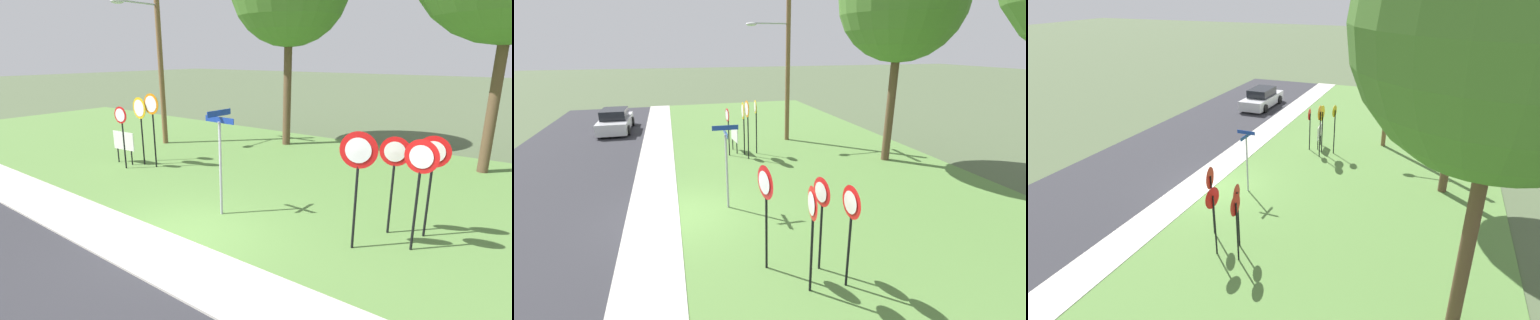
% 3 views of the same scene
% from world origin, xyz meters
% --- Properties ---
extents(ground_plane, '(160.00, 160.00, 0.00)m').
position_xyz_m(ground_plane, '(0.00, 0.00, 0.00)').
color(ground_plane, '#4C5B3D').
extents(sidewalk_strip, '(44.00, 1.60, 0.06)m').
position_xyz_m(sidewalk_strip, '(0.00, -0.80, 0.03)').
color(sidewalk_strip, '#BCB7AD').
rests_on(sidewalk_strip, ground_plane).
extents(grass_median, '(44.00, 12.00, 0.04)m').
position_xyz_m(grass_median, '(0.00, 6.00, 0.02)').
color(grass_median, '#567F3D').
rests_on(grass_median, ground_plane).
extents(stop_sign_near_left, '(0.80, 0.11, 2.58)m').
position_xyz_m(stop_sign_near_left, '(-5.68, 3.31, 1.93)').
color(stop_sign_near_left, black).
rests_on(stop_sign_near_left, grass_median).
extents(stop_sign_near_right, '(0.62, 0.11, 2.63)m').
position_xyz_m(stop_sign_near_right, '(-5.78, 3.95, 1.91)').
color(stop_sign_near_right, black).
rests_on(stop_sign_near_right, grass_median).
extents(stop_sign_far_left, '(0.75, 0.10, 2.75)m').
position_xyz_m(stop_sign_far_left, '(-5.05, 3.37, 2.05)').
color(stop_sign_far_left, black).
rests_on(stop_sign_far_left, grass_median).
extents(stop_sign_far_center, '(0.61, 0.11, 2.31)m').
position_xyz_m(stop_sign_far_center, '(-5.82, 2.59, 1.68)').
color(stop_sign_far_center, black).
rests_on(stop_sign_far_center, grass_median).
extents(yield_sign_near_left, '(0.68, 0.13, 2.34)m').
position_xyz_m(yield_sign_near_left, '(3.76, 3.08, 1.78)').
color(yield_sign_near_left, black).
rests_on(yield_sign_near_left, grass_median).
extents(yield_sign_near_right, '(0.71, 0.13, 2.46)m').
position_xyz_m(yield_sign_near_right, '(4.43, 2.57, 1.87)').
color(yield_sign_near_right, black).
rests_on(yield_sign_near_right, grass_median).
extents(yield_sign_far_left, '(0.72, 0.10, 2.40)m').
position_xyz_m(yield_sign_far_left, '(4.49, 3.41, 1.82)').
color(yield_sign_far_left, black).
rests_on(yield_sign_far_left, grass_median).
extents(yield_sign_far_right, '(0.78, 0.18, 2.61)m').
position_xyz_m(yield_sign_far_right, '(3.37, 1.88, 2.00)').
color(yield_sign_far_right, black).
rests_on(yield_sign_far_right, grass_median).
extents(street_name_post, '(0.96, 0.82, 2.77)m').
position_xyz_m(street_name_post, '(-0.16, 1.59, 1.70)').
color(street_name_post, '#9EA0A8').
rests_on(street_name_post, grass_median).
extents(utility_pole, '(2.10, 2.38, 8.60)m').
position_xyz_m(utility_pole, '(-7.92, 6.13, 4.69)').
color(utility_pole, brown).
rests_on(utility_pole, grass_median).
extents(notice_board, '(1.10, 0.13, 1.25)m').
position_xyz_m(notice_board, '(-6.40, 3.00, 0.87)').
color(notice_board, black).
rests_on(notice_board, grass_median).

